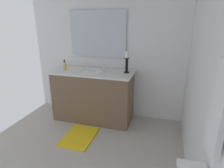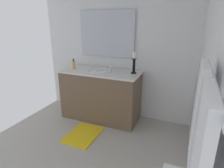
% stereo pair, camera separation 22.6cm
% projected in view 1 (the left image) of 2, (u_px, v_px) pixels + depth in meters
% --- Properties ---
extents(floor, '(2.66, 2.76, 0.02)m').
position_uv_depth(floor, '(76.00, 156.00, 2.48)').
color(floor, '#B2ADA3').
rests_on(floor, ground).
extents(wall_back, '(2.66, 0.04, 2.45)m').
position_uv_depth(wall_back, '(206.00, 72.00, 1.72)').
color(wall_back, white).
rests_on(wall_back, ground).
extents(wall_left, '(0.04, 2.76, 2.45)m').
position_uv_depth(wall_left, '(107.00, 48.00, 3.29)').
color(wall_left, white).
rests_on(wall_left, ground).
extents(vanity_cabinet, '(0.58, 1.36, 0.87)m').
position_uv_depth(vanity_cabinet, '(93.00, 95.00, 3.29)').
color(vanity_cabinet, brown).
rests_on(vanity_cabinet, ground).
extents(sink_basin, '(0.40, 0.40, 0.24)m').
position_uv_depth(sink_basin, '(93.00, 74.00, 3.16)').
color(sink_basin, white).
rests_on(sink_basin, vanity_cabinet).
extents(mirror, '(0.02, 1.00, 0.78)m').
position_uv_depth(mirror, '(98.00, 34.00, 3.22)').
color(mirror, silver).
extents(candle_holder_tall, '(0.09, 0.09, 0.34)m').
position_uv_depth(candle_holder_tall, '(127.00, 61.00, 3.01)').
color(candle_holder_tall, black).
rests_on(candle_holder_tall, vanity_cabinet).
extents(soap_bottle, '(0.06, 0.06, 0.18)m').
position_uv_depth(soap_bottle, '(65.00, 66.00, 3.22)').
color(soap_bottle, '#E5B259').
rests_on(soap_bottle, vanity_cabinet).
extents(towel_near_vanity, '(0.23, 0.03, 0.52)m').
position_uv_depth(towel_near_vanity, '(218.00, 111.00, 0.97)').
color(towel_near_vanity, white).
rests_on(towel_near_vanity, towel_bar).
extents(bath_mat, '(0.60, 0.44, 0.02)m').
position_uv_depth(bath_mat, '(79.00, 137.00, 2.86)').
color(bath_mat, yellow).
rests_on(bath_mat, ground).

